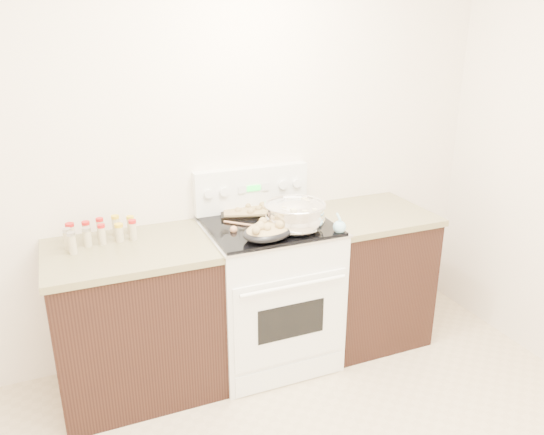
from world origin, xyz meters
name	(u,v)px	position (x,y,z in m)	size (l,w,h in m)	color
room_shell	(339,157)	(0.00, 0.00, 1.70)	(4.10, 3.60, 2.75)	white
counter_left	(137,320)	(-0.48, 1.43, 0.46)	(0.93, 0.67, 0.92)	black
counter_right	(366,274)	(1.08, 1.43, 0.46)	(0.73, 0.67, 0.92)	black
kitchen_range	(269,290)	(0.35, 1.42, 0.49)	(0.78, 0.73, 1.22)	white
mixing_bowl	(295,216)	(0.45, 1.27, 1.03)	(0.36, 0.36, 0.21)	silver
roasting_pan	(269,230)	(0.26, 1.21, 0.99)	(0.41, 0.36, 0.12)	black
baking_sheet	(251,211)	(0.31, 1.64, 0.96)	(0.43, 0.36, 0.06)	black
wooden_spoon	(237,228)	(0.14, 1.41, 0.95)	(0.19, 0.19, 0.04)	#B97C54
blue_ladle	(339,226)	(0.69, 1.15, 0.98)	(0.15, 0.25, 0.10)	#8FC4D5
spice_jars	(98,232)	(-0.63, 1.57, 0.98)	(0.40, 0.22, 0.12)	#BFB28C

